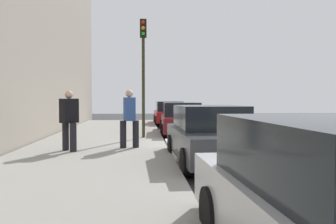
{
  "coord_description": "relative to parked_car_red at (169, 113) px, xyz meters",
  "views": [
    {
      "loc": [
        11.01,
        -1.85,
        1.69
      ],
      "look_at": [
        1.25,
        -1.09,
        1.31
      ],
      "focal_mm": 36.89,
      "sensor_mm": 36.0,
      "label": 1
    }
  ],
  "objects": [
    {
      "name": "sidewalk",
      "position": [
        10.69,
        -3.22,
        -0.68
      ],
      "size": [
        28.0,
        4.6,
        0.15
      ],
      "primitive_type": "cube",
      "color": "gray",
      "rests_on": "ground"
    },
    {
      "name": "ground_plane",
      "position": [
        10.69,
        0.08,
        -0.76
      ],
      "size": [
        56.0,
        56.0,
        0.0
      ],
      "primitive_type": "plane",
      "color": "#333335"
    },
    {
      "name": "traffic_light_pole",
      "position": [
        7.98,
        -1.69,
        2.52
      ],
      "size": [
        0.35,
        0.26,
        4.66
      ],
      "color": "#2D2D19",
      "rests_on": "sidewalk"
    },
    {
      "name": "snow_bank_curb",
      "position": [
        11.16,
        -0.62,
        -0.65
      ],
      "size": [
        4.16,
        0.56,
        0.22
      ],
      "primitive_type": "cube",
      "color": "white",
      "rests_on": "ground"
    },
    {
      "name": "parked_car_red",
      "position": [
        0.0,
        0.0,
        0.0
      ],
      "size": [
        4.11,
        1.91,
        1.51
      ],
      "color": "black",
      "rests_on": "ground"
    },
    {
      "name": "parked_car_charcoal",
      "position": [
        12.97,
        -0.0,
        0.0
      ],
      "size": [
        4.38,
        1.98,
        1.51
      ],
      "color": "black",
      "rests_on": "ground"
    },
    {
      "name": "pedestrian_blue_coat",
      "position": [
        10.83,
        -2.14,
        0.36
      ],
      "size": [
        0.54,
        0.59,
        1.82
      ],
      "color": "black",
      "rests_on": "sidewalk"
    },
    {
      "name": "lane_stripe_centre",
      "position": [
        10.69,
        3.28,
        -0.75
      ],
      "size": [
        28.0,
        0.14,
        0.01
      ],
      "primitive_type": "cube",
      "color": "gold",
      "rests_on": "ground"
    },
    {
      "name": "pedestrian_black_coat",
      "position": [
        11.39,
        -3.89,
        0.34
      ],
      "size": [
        0.55,
        0.55,
        1.78
      ],
      "color": "black",
      "rests_on": "sidewalk"
    },
    {
      "name": "parked_car_maroon",
      "position": [
        5.93,
        0.07,
        0.0
      ],
      "size": [
        4.81,
        2.04,
        1.51
      ],
      "color": "black",
      "rests_on": "ground"
    }
  ]
}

